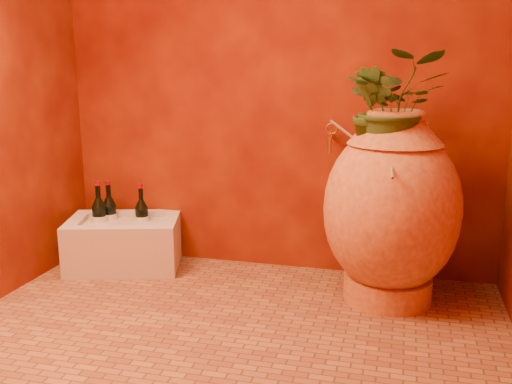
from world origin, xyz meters
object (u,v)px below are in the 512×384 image
(wine_bottle_b, at_px, (110,216))
(wine_bottle_c, at_px, (142,219))
(amphora, at_px, (391,208))
(stone_basin, at_px, (124,244))
(wall_tap, at_px, (331,136))
(wine_bottle_a, at_px, (100,218))

(wine_bottle_b, distance_m, wine_bottle_c, 0.20)
(wine_bottle_b, relative_size, wine_bottle_c, 1.05)
(amphora, bearing_deg, wine_bottle_c, 173.06)
(stone_basin, xyz_separation_m, wine_bottle_c, (0.08, 0.08, 0.14))
(wall_tap, bearing_deg, stone_basin, -171.39)
(amphora, relative_size, wine_bottle_a, 2.75)
(amphora, bearing_deg, wall_tap, 141.68)
(wine_bottle_b, height_order, wall_tap, wall_tap)
(amphora, height_order, wall_tap, amphora)
(wine_bottle_b, bearing_deg, wall_tap, 4.91)
(wine_bottle_c, xyz_separation_m, wall_tap, (1.10, 0.10, 0.52))
(amphora, height_order, wine_bottle_c, amphora)
(amphora, relative_size, wall_tap, 6.25)
(wine_bottle_c, relative_size, wall_tap, 2.12)
(wine_bottle_b, bearing_deg, wine_bottle_c, 4.64)
(stone_basin, height_order, wall_tap, wall_tap)
(amphora, bearing_deg, wine_bottle_b, 174.47)
(wall_tap, bearing_deg, wine_bottle_c, -175.04)
(wine_bottle_b, relative_size, wall_tap, 2.21)
(wine_bottle_c, bearing_deg, amphora, -6.94)
(wine_bottle_a, relative_size, wine_bottle_c, 1.07)
(wine_bottle_a, height_order, wine_bottle_b, wine_bottle_a)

